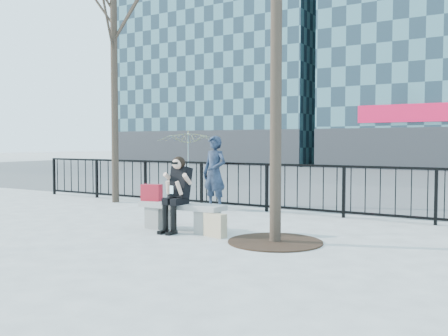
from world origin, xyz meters
The scene contains 12 objects.
ground centered at (0.00, 0.00, 0.00)m, with size 120.00×120.00×0.00m, color gray.
street_surface centered at (0.00, 15.00, 0.00)m, with size 60.00×23.00×0.01m, color #474747.
railing centered at (0.00, 3.00, 0.55)m, with size 14.00×0.06×1.10m.
building_left centered at (-15.00, 27.00, 11.30)m, with size 16.20×10.20×22.60m.
tree_left centered at (-4.00, 2.50, 4.86)m, with size 2.80×2.80×6.50m.
tree_grate centered at (1.90, -0.10, 0.01)m, with size 1.50×1.50×0.02m, color black.
bench_main centered at (0.00, 0.00, 0.30)m, with size 1.65×0.46×0.49m.
seated_woman centered at (0.00, -0.16, 0.67)m, with size 0.50×0.64×1.34m.
handbag centered at (-0.71, 0.02, 0.64)m, with size 0.38×0.18×0.31m, color #B21625.
shopping_bag centered at (0.83, -0.19, 0.20)m, with size 0.42×0.15×0.40m, color beige.
standing_man centered at (-0.95, 2.58, 0.87)m, with size 0.63×0.42×1.73m, color black.
vendor_umbrella centered at (-5.20, 7.44, 1.00)m, with size 2.18×2.23×2.00m, color yellow.
Camera 1 is at (5.29, -7.18, 1.59)m, focal length 40.00 mm.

